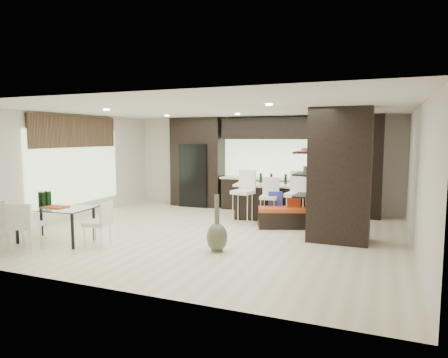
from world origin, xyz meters
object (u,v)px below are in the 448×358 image
at_px(stool_left, 243,202).
at_px(kitchen_island, 277,201).
at_px(bench, 285,218).
at_px(chair_far, 7,226).
at_px(chair_near, 26,229).
at_px(dining_table, 56,225).
at_px(chair_end, 97,227).
at_px(floor_vase, 217,223).
at_px(stool_mid, 269,206).
at_px(stool_right, 296,205).

bearing_deg(stool_left, kitchen_island, 62.49).
height_order(bench, chair_far, chair_far).
xyz_separation_m(bench, chair_near, (-4.00, -3.71, 0.19)).
distance_m(stool_left, chair_far, 5.12).
height_order(dining_table, chair_end, chair_end).
distance_m(stool_left, chair_near, 4.83).
bearing_deg(chair_far, dining_table, 54.27).
distance_m(floor_vase, chair_far, 3.96).
relative_size(stool_mid, chair_near, 1.07).
height_order(stool_left, stool_right, stool_right).
relative_size(bench, chair_end, 1.54).
relative_size(stool_right, chair_far, 1.18).
height_order(stool_right, chair_far, stool_right).
relative_size(floor_vase, chair_end, 1.31).
xyz_separation_m(kitchen_island, stool_right, (0.67, -0.80, 0.08)).
relative_size(stool_left, chair_near, 1.22).
bearing_deg(bench, kitchen_island, 93.89).
xyz_separation_m(dining_table, chair_end, (1.04, 0.00, 0.05)).
relative_size(stool_right, floor_vase, 1.00).
bearing_deg(stool_left, chair_far, -118.51).
xyz_separation_m(stool_left, floor_vase, (0.38, -2.54, 0.01)).
height_order(stool_mid, stool_right, stool_right).
bearing_deg(floor_vase, stool_right, 69.51).
bearing_deg(chair_end, stool_mid, -47.47).
bearing_deg(stool_mid, stool_right, -5.84).
relative_size(kitchen_island, stool_right, 2.04).
bearing_deg(chair_far, kitchen_island, 45.57).
distance_m(stool_mid, chair_far, 5.60).
relative_size(floor_vase, chair_near, 1.24).
bearing_deg(kitchen_island, bench, -73.47).
bearing_deg(bench, floor_vase, -127.83).
bearing_deg(stool_right, dining_table, -136.05).
bearing_deg(bench, chair_near, -158.07).
distance_m(chair_near, chair_far, 0.46).
xyz_separation_m(stool_right, dining_table, (-4.22, -3.14, -0.18)).
height_order(stool_right, chair_end, stool_right).
distance_m(kitchen_island, floor_vase, 3.35).
height_order(stool_mid, chair_far, stool_mid).
bearing_deg(chair_end, stool_right, -54.42).
distance_m(bench, chair_near, 5.46).
relative_size(bench, chair_near, 1.46).
distance_m(dining_table, chair_end, 1.04).
relative_size(chair_near, chair_end, 1.06).
xyz_separation_m(floor_vase, dining_table, (-3.27, -0.60, -0.18)).
distance_m(stool_left, dining_table, 4.27).
bearing_deg(chair_end, stool_left, -39.54).
xyz_separation_m(bench, dining_table, (-4.00, -2.99, 0.11)).
height_order(kitchen_island, stool_right, stool_right).
distance_m(stool_left, chair_end, 3.65).
bearing_deg(stool_mid, kitchen_island, 86.85).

